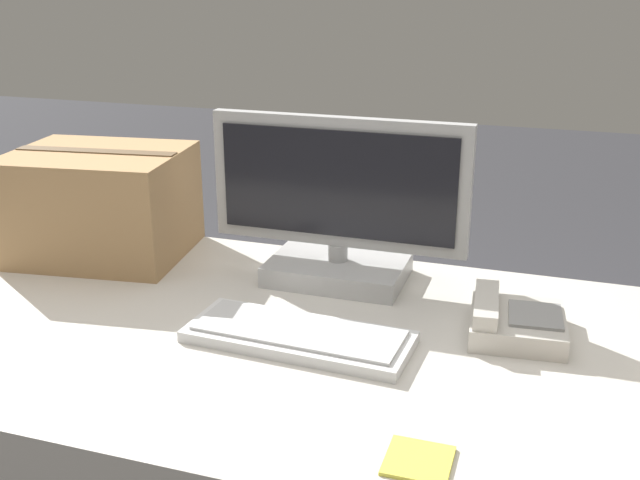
# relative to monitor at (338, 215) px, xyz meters

# --- Properties ---
(monitor) EXTENTS (0.58, 0.21, 0.37)m
(monitor) POSITION_rel_monitor_xyz_m (0.00, 0.00, 0.00)
(monitor) COLOR #B7B7B7
(monitor) RESTS_ON office_desk
(keyboard) EXTENTS (0.43, 0.19, 0.03)m
(keyboard) POSITION_rel_monitor_xyz_m (0.02, -0.32, -0.14)
(keyboard) COLOR silver
(keyboard) RESTS_ON office_desk
(desk_phone) EXTENTS (0.19, 0.21, 0.07)m
(desk_phone) POSITION_rel_monitor_xyz_m (0.40, -0.16, -0.13)
(desk_phone) COLOR beige
(desk_phone) RESTS_ON office_desk
(cardboard_box) EXTENTS (0.44, 0.38, 0.26)m
(cardboard_box) POSITION_rel_monitor_xyz_m (-0.60, -0.02, -0.03)
(cardboard_box) COLOR tan
(cardboard_box) RESTS_ON office_desk
(sticky_note_pad) EXTENTS (0.09, 0.09, 0.01)m
(sticky_note_pad) POSITION_rel_monitor_xyz_m (0.31, -0.61, -0.15)
(sticky_note_pad) COLOR #E5DB4C
(sticky_note_pad) RESTS_ON office_desk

